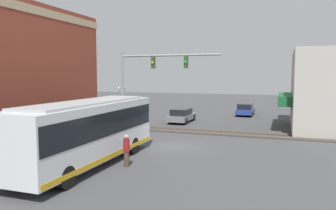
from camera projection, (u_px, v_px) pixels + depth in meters
The scene contains 9 objects.
ground_plane at pixel (175, 146), 21.90m from camera, with size 120.00×120.00×0.00m, color #424244.
city_bus at pixel (88, 130), 17.10m from camera, with size 10.47×2.59×3.41m.
traffic_signal_gantry at pixel (149, 73), 25.92m from camera, with size 0.42×8.17×6.66m.
crossing_signal at pixel (122, 105), 26.93m from camera, with size 1.41×1.18×3.81m.
rail_track_near at pixel (197, 131), 27.53m from camera, with size 2.60×60.00×0.15m.
parked_car_grey at pixel (182, 116), 32.86m from camera, with size 4.59×1.82×1.39m.
parked_car_blue at pixel (245, 110), 38.43m from camera, with size 4.42×1.82×1.40m.
pedestrian_near_bus at pixel (126, 150), 16.97m from camera, with size 0.34×0.34×1.69m.
pedestrian_at_crossing at pixel (124, 122), 26.39m from camera, with size 0.34×0.34×1.86m.
Camera 1 is at (-20.46, -6.79, 4.78)m, focal length 35.00 mm.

